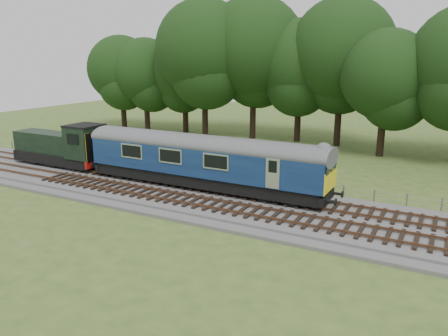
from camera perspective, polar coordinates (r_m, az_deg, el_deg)
The scene contains 9 objects.
ground at distance 27.91m, azimuth 5.11°, elevation -5.46°, with size 120.00×120.00×0.00m, color #3C5920.
ballast at distance 27.85m, azimuth 5.12°, elevation -5.13°, with size 70.00×7.00×0.35m, color #4C4C4F.
track_north at distance 29.01m, azimuth 6.22°, elevation -3.85°, with size 67.20×2.40×0.21m.
track_south at distance 26.39m, azimuth 3.77°, elevation -5.67°, with size 67.20×2.40×0.21m.
fence at distance 31.90m, azimuth 8.28°, elevation -3.00°, with size 64.00×0.12×1.00m, color #6B6054, non-canonical shape.
tree_line at distance 48.27m, azimuth 15.39°, elevation 2.57°, with size 70.00×8.00×18.00m, color black, non-canonical shape.
dmu_railcar at distance 30.63m, azimuth -2.74°, elevation 1.46°, with size 18.05×2.86×3.88m.
shunter_loco at distance 39.59m, azimuth -20.36°, elevation 2.59°, with size 8.92×2.60×3.38m.
worker at distance 35.30m, azimuth -14.78°, elevation 0.47°, with size 0.66×0.43×1.80m, color #E1610B.
Camera 1 is at (10.08, -24.25, 9.45)m, focal length 35.00 mm.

